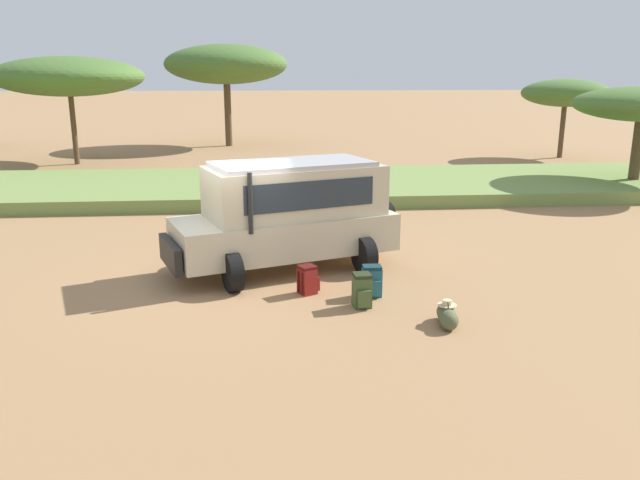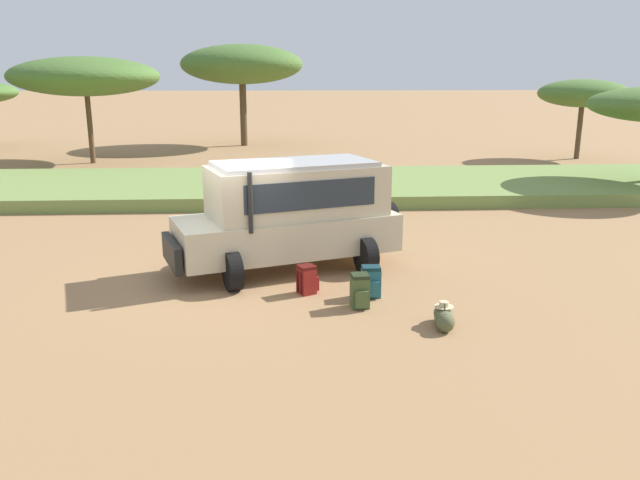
{
  "view_description": "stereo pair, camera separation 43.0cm",
  "coord_description": "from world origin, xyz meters",
  "px_view_note": "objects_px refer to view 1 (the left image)",
  "views": [
    {
      "loc": [
        0.73,
        -12.9,
        4.3
      ],
      "look_at": [
        1.83,
        -0.58,
        1.0
      ],
      "focal_mm": 35.0,
      "sensor_mm": 36.0,
      "label": 1
    },
    {
      "loc": [
        1.16,
        -12.93,
        4.3
      ],
      "look_at": [
        1.83,
        -0.58,
        1.0
      ],
      "focal_mm": 35.0,
      "sensor_mm": 36.0,
      "label": 2
    }
  ],
  "objects_px": {
    "backpack_cluster_center": "(372,281)",
    "acacia_tree_right_mid": "(226,65)",
    "backpack_beside_front_wheel": "(362,291)",
    "acacia_tree_distant_right": "(566,93)",
    "duffel_bag_low_black_case": "(447,316)",
    "acacia_tree_centre_back": "(69,77)",
    "safari_vehicle": "(289,213)",
    "backpack_near_rear_wheel": "(308,280)"
  },
  "relations": [
    {
      "from": "backpack_cluster_center",
      "to": "acacia_tree_right_mid",
      "type": "relative_size",
      "value": 0.09
    },
    {
      "from": "backpack_beside_front_wheel",
      "to": "acacia_tree_distant_right",
      "type": "height_order",
      "value": "acacia_tree_distant_right"
    },
    {
      "from": "backpack_cluster_center",
      "to": "acacia_tree_right_mid",
      "type": "bearing_deg",
      "value": 98.77
    },
    {
      "from": "duffel_bag_low_black_case",
      "to": "backpack_cluster_center",
      "type": "bearing_deg",
      "value": 124.14
    },
    {
      "from": "acacia_tree_centre_back",
      "to": "acacia_tree_right_mid",
      "type": "height_order",
      "value": "acacia_tree_right_mid"
    },
    {
      "from": "safari_vehicle",
      "to": "duffel_bag_low_black_case",
      "type": "bearing_deg",
      "value": -53.76
    },
    {
      "from": "backpack_beside_front_wheel",
      "to": "acacia_tree_centre_back",
      "type": "xyz_separation_m",
      "value": [
        -11.0,
        20.56,
        3.86
      ]
    },
    {
      "from": "backpack_beside_front_wheel",
      "to": "backpack_near_rear_wheel",
      "type": "height_order",
      "value": "backpack_beside_front_wheel"
    },
    {
      "from": "duffel_bag_low_black_case",
      "to": "acacia_tree_centre_back",
      "type": "relative_size",
      "value": 0.11
    },
    {
      "from": "backpack_cluster_center",
      "to": "duffel_bag_low_black_case",
      "type": "relative_size",
      "value": 0.79
    },
    {
      "from": "backpack_cluster_center",
      "to": "acacia_tree_centre_back",
      "type": "relative_size",
      "value": 0.09
    },
    {
      "from": "acacia_tree_right_mid",
      "to": "backpack_beside_front_wheel",
      "type": "bearing_deg",
      "value": -81.98
    },
    {
      "from": "backpack_cluster_center",
      "to": "backpack_near_rear_wheel",
      "type": "distance_m",
      "value": 1.29
    },
    {
      "from": "backpack_beside_front_wheel",
      "to": "acacia_tree_distant_right",
      "type": "bearing_deg",
      "value": 56.39
    },
    {
      "from": "acacia_tree_distant_right",
      "to": "acacia_tree_right_mid",
      "type": "bearing_deg",
      "value": 157.94
    },
    {
      "from": "safari_vehicle",
      "to": "acacia_tree_right_mid",
      "type": "bearing_deg",
      "value": 96.01
    },
    {
      "from": "safari_vehicle",
      "to": "backpack_beside_front_wheel",
      "type": "distance_m",
      "value": 3.04
    },
    {
      "from": "acacia_tree_right_mid",
      "to": "acacia_tree_distant_right",
      "type": "relative_size",
      "value": 1.61
    },
    {
      "from": "safari_vehicle",
      "to": "backpack_cluster_center",
      "type": "xyz_separation_m",
      "value": [
        1.56,
        -2.01,
        -0.99
      ]
    },
    {
      "from": "backpack_beside_front_wheel",
      "to": "duffel_bag_low_black_case",
      "type": "xyz_separation_m",
      "value": [
        1.36,
        -1.02,
        -0.15
      ]
    },
    {
      "from": "safari_vehicle",
      "to": "acacia_tree_right_mid",
      "type": "distance_m",
      "value": 25.87
    },
    {
      "from": "safari_vehicle",
      "to": "backpack_near_rear_wheel",
      "type": "distance_m",
      "value": 2.02
    },
    {
      "from": "acacia_tree_centre_back",
      "to": "acacia_tree_distant_right",
      "type": "distance_m",
      "value": 24.87
    },
    {
      "from": "backpack_near_rear_wheel",
      "to": "acacia_tree_centre_back",
      "type": "xyz_separation_m",
      "value": [
        -10.02,
        19.71,
        3.9
      ]
    },
    {
      "from": "backpack_cluster_center",
      "to": "acacia_tree_distant_right",
      "type": "relative_size",
      "value": 0.14
    },
    {
      "from": "acacia_tree_centre_back",
      "to": "acacia_tree_distant_right",
      "type": "xyz_separation_m",
      "value": [
        24.85,
        0.29,
        -0.85
      ]
    },
    {
      "from": "backpack_near_rear_wheel",
      "to": "acacia_tree_distant_right",
      "type": "relative_size",
      "value": 0.13
    },
    {
      "from": "backpack_beside_front_wheel",
      "to": "backpack_cluster_center",
      "type": "distance_m",
      "value": 0.64
    },
    {
      "from": "acacia_tree_centre_back",
      "to": "backpack_near_rear_wheel",
      "type": "bearing_deg",
      "value": -63.05
    },
    {
      "from": "duffel_bag_low_black_case",
      "to": "acacia_tree_distant_right",
      "type": "xyz_separation_m",
      "value": [
        12.49,
        21.86,
        3.16
      ]
    },
    {
      "from": "backpack_cluster_center",
      "to": "backpack_near_rear_wheel",
      "type": "xyz_separation_m",
      "value": [
        -1.26,
        0.28,
        -0.02
      ]
    },
    {
      "from": "duffel_bag_low_black_case",
      "to": "safari_vehicle",
      "type": "bearing_deg",
      "value": 126.24
    },
    {
      "from": "backpack_near_rear_wheel",
      "to": "acacia_tree_centre_back",
      "type": "bearing_deg",
      "value": 116.95
    },
    {
      "from": "safari_vehicle",
      "to": "duffel_bag_low_black_case",
      "type": "relative_size",
      "value": 6.85
    },
    {
      "from": "backpack_near_rear_wheel",
      "to": "acacia_tree_right_mid",
      "type": "distance_m",
      "value": 27.76
    },
    {
      "from": "backpack_cluster_center",
      "to": "acacia_tree_distant_right",
      "type": "distance_m",
      "value": 24.58
    },
    {
      "from": "backpack_cluster_center",
      "to": "acacia_tree_centre_back",
      "type": "distance_m",
      "value": 23.28
    },
    {
      "from": "safari_vehicle",
      "to": "backpack_near_rear_wheel",
      "type": "xyz_separation_m",
      "value": [
        0.3,
        -1.73,
        -1.01
      ]
    },
    {
      "from": "backpack_beside_front_wheel",
      "to": "backpack_near_rear_wheel",
      "type": "distance_m",
      "value": 1.29
    },
    {
      "from": "backpack_near_rear_wheel",
      "to": "acacia_tree_right_mid",
      "type": "relative_size",
      "value": 0.08
    },
    {
      "from": "backpack_near_rear_wheel",
      "to": "duffel_bag_low_black_case",
      "type": "bearing_deg",
      "value": -38.55
    },
    {
      "from": "backpack_beside_front_wheel",
      "to": "backpack_cluster_center",
      "type": "xyz_separation_m",
      "value": [
        0.29,
        0.57,
        -0.02
      ]
    }
  ]
}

